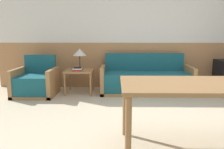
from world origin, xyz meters
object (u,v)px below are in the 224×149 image
(side_table, at_px, (79,73))
(dining_table, at_px, (222,89))
(armchair, at_px, (36,83))
(table_lamp, at_px, (80,53))
(couch, at_px, (146,80))

(side_table, xyz_separation_m, dining_table, (1.89, -2.41, 0.24))
(armchair, xyz_separation_m, dining_table, (2.78, -2.22, 0.42))
(table_lamp, bearing_deg, side_table, -89.19)
(couch, relative_size, dining_table, 0.93)
(armchair, distance_m, side_table, 0.92)
(armchair, distance_m, table_lamp, 1.12)
(table_lamp, distance_m, dining_table, 3.16)
(table_lamp, bearing_deg, couch, -1.59)
(couch, distance_m, side_table, 1.46)
(couch, xyz_separation_m, dining_table, (0.45, -2.48, 0.41))
(armchair, xyz_separation_m, side_table, (0.88, 0.20, 0.18))
(couch, height_order, armchair, couch)
(armchair, relative_size, side_table, 1.40)
(side_table, distance_m, table_lamp, 0.45)
(side_table, bearing_deg, table_lamp, 90.81)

